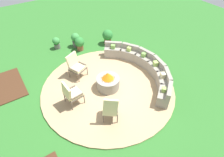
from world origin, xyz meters
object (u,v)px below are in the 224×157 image
at_px(curved_stone_bench, 143,66).
at_px(lounge_chair_front_left, 76,65).
at_px(potted_plant_2, 56,43).
at_px(lounge_chair_front_right, 71,93).
at_px(potted_plant_0, 108,36).
at_px(fire_pit, 108,82).
at_px(potted_plant_1, 80,43).
at_px(lounge_chair_back_left, 110,108).
at_px(potted_plant_4, 76,39).

distance_m(curved_stone_bench, lounge_chair_front_left, 3.01).
bearing_deg(potted_plant_2, lounge_chair_front_right, -13.26).
bearing_deg(potted_plant_0, lounge_chair_front_left, -58.91).
bearing_deg(lounge_chair_front_right, fire_pit, 83.85).
distance_m(fire_pit, potted_plant_0, 3.58).
height_order(lounge_chair_front_right, potted_plant_0, lounge_chair_front_right).
relative_size(lounge_chair_front_left, potted_plant_0, 1.33).
relative_size(potted_plant_1, potted_plant_2, 1.15).
relative_size(lounge_chair_front_left, potted_plant_1, 1.46).
height_order(lounge_chair_back_left, potted_plant_0, lounge_chair_back_left).
bearing_deg(potted_plant_4, potted_plant_1, 2.03).
height_order(fire_pit, lounge_chair_front_right, lounge_chair_front_right).
height_order(fire_pit, potted_plant_4, fire_pit).
height_order(curved_stone_bench, potted_plant_0, potted_plant_0).
height_order(potted_plant_2, potted_plant_4, potted_plant_4).
distance_m(lounge_chair_front_left, potted_plant_1, 2.16).
height_order(lounge_chair_front_left, potted_plant_0, lounge_chair_front_left).
bearing_deg(potted_plant_4, curved_stone_bench, 22.72).
distance_m(curved_stone_bench, lounge_chair_back_left, 3.02).
bearing_deg(curved_stone_bench, lounge_chair_front_left, -118.73).
bearing_deg(potted_plant_2, potted_plant_1, 49.42).
relative_size(lounge_chair_front_left, lounge_chair_back_left, 0.96).
bearing_deg(lounge_chair_front_left, potted_plant_2, -115.01).
bearing_deg(lounge_chair_front_left, lounge_chair_back_left, 66.42).
relative_size(potted_plant_2, potted_plant_4, 0.83).
distance_m(lounge_chair_front_right, lounge_chair_back_left, 1.63).
relative_size(curved_stone_bench, lounge_chair_front_right, 4.03).
relative_size(lounge_chair_front_left, lounge_chair_front_right, 0.99).
distance_m(potted_plant_0, potted_plant_2, 2.77).
height_order(potted_plant_0, potted_plant_2, potted_plant_0).
relative_size(curved_stone_bench, potted_plant_4, 5.77).
height_order(curved_stone_bench, lounge_chair_front_left, lounge_chair_front_left).
distance_m(lounge_chair_front_right, potted_plant_4, 4.20).
xyz_separation_m(lounge_chair_front_left, potted_plant_0, (-1.60, 2.65, -0.16)).
height_order(lounge_chair_back_left, potted_plant_4, lounge_chair_back_left).
height_order(curved_stone_bench, lounge_chair_front_right, lounge_chair_front_right).
bearing_deg(lounge_chair_front_left, potted_plant_4, -137.29).
xyz_separation_m(lounge_chair_front_right, potted_plant_0, (-3.02, 3.51, -0.16)).
relative_size(lounge_chair_front_left, potted_plant_2, 1.69).
distance_m(fire_pit, potted_plant_1, 3.31).
xyz_separation_m(curved_stone_bench, potted_plant_1, (-3.31, -1.56, 0.05)).
relative_size(curved_stone_bench, lounge_chair_front_left, 4.09).
xyz_separation_m(curved_stone_bench, potted_plant_2, (-4.14, -2.53, -0.02)).
xyz_separation_m(lounge_chair_front_right, potted_plant_1, (-3.28, 1.94, -0.20)).
distance_m(lounge_chair_front_left, potted_plant_0, 3.10).
bearing_deg(lounge_chair_front_left, curved_stone_bench, 128.57).
bearing_deg(lounge_chair_back_left, lounge_chair_front_right, 154.31).
xyz_separation_m(fire_pit, lounge_chair_front_right, (-0.01, -1.61, 0.24)).
bearing_deg(lounge_chair_back_left, potted_plant_1, 110.73).
distance_m(curved_stone_bench, lounge_chair_front_right, 3.50).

